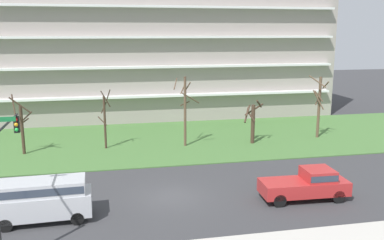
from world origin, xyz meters
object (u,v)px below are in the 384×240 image
(tree_center, at_px, (185,108))
(tree_far_right, at_px, (319,105))
(tree_far_left, at_px, (22,126))
(traffic_signal_mast, at_px, (4,162))
(tree_left, at_px, (105,120))
(tree_right, at_px, (253,121))
(van_silver_near_left, at_px, (43,197))
(pickup_red_center_left, at_px, (307,184))

(tree_center, distance_m, tree_far_right, 13.33)
(tree_far_left, distance_m, traffic_signal_mast, 16.60)
(tree_left, relative_size, tree_center, 0.84)
(tree_far_left, bearing_deg, tree_right, -1.20)
(tree_far_left, height_order, tree_center, tree_center)
(traffic_signal_mast, bearing_deg, tree_right, 41.57)
(tree_center, bearing_deg, tree_far_left, 179.40)
(tree_far_left, distance_m, tree_right, 20.26)
(van_silver_near_left, distance_m, traffic_signal_mast, 4.09)
(tree_left, distance_m, tree_center, 7.14)
(tree_left, distance_m, traffic_signal_mast, 17.46)
(tree_left, xyz_separation_m, traffic_signal_mast, (-4.56, -16.78, 1.63))
(pickup_red_center_left, bearing_deg, van_silver_near_left, -177.90)
(van_silver_near_left, xyz_separation_m, pickup_red_center_left, (15.69, -0.01, -0.38))
(tree_center, xyz_separation_m, traffic_signal_mast, (-11.63, -16.20, 0.79))
(tree_right, bearing_deg, tree_far_right, 5.86)
(tree_right, xyz_separation_m, traffic_signal_mast, (-17.95, -15.92, 2.12))
(tree_right, relative_size, pickup_red_center_left, 0.78)
(tree_center, bearing_deg, tree_left, 175.34)
(tree_center, distance_m, tree_right, 6.47)
(tree_left, bearing_deg, tree_far_right, -0.38)
(tree_right, bearing_deg, traffic_signal_mast, -138.43)
(tree_far_left, bearing_deg, pickup_red_center_left, -35.64)
(tree_left, xyz_separation_m, van_silver_near_left, (-3.40, -14.16, -1.29))
(tree_left, height_order, van_silver_near_left, tree_left)
(tree_far_left, relative_size, van_silver_near_left, 0.99)
(pickup_red_center_left, bearing_deg, tree_left, 133.08)
(tree_left, bearing_deg, tree_far_left, -176.40)
(tree_far_right, bearing_deg, tree_center, -178.11)
(van_silver_near_left, bearing_deg, tree_left, 74.79)
(tree_far_left, distance_m, van_silver_near_left, 14.21)
(tree_far_left, bearing_deg, tree_left, 3.60)
(tree_right, bearing_deg, tree_far_left, 178.80)
(van_silver_near_left, bearing_deg, tree_right, 36.68)
(tree_center, height_order, tree_far_right, tree_center)
(tree_right, bearing_deg, tree_center, 177.49)
(tree_center, distance_m, van_silver_near_left, 17.28)
(tree_center, relative_size, tree_right, 1.50)
(tree_right, height_order, traffic_signal_mast, traffic_signal_mast)
(pickup_red_center_left, xyz_separation_m, traffic_signal_mast, (-16.86, -2.61, 3.31))
(tree_center, height_order, pickup_red_center_left, tree_center)
(tree_left, relative_size, tree_far_right, 0.86)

